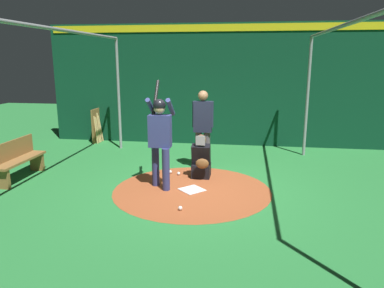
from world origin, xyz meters
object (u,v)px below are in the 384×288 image
(baseball_1, at_px, (180,208))
(baseball_2, at_px, (170,172))
(catcher, at_px, (201,161))
(umpire, at_px, (203,125))
(batter, at_px, (160,134))
(bench, at_px, (17,159))
(bat_rack, at_px, (98,126))
(baseball_0, at_px, (179,173))
(home_plate, at_px, (192,190))

(baseball_1, height_order, baseball_2, same)
(catcher, bearing_deg, umpire, -175.66)
(batter, bearing_deg, bench, -91.47)
(bench, bearing_deg, baseball_2, 104.80)
(bat_rack, bearing_deg, baseball_1, 35.42)
(catcher, relative_size, bench, 0.64)
(batter, relative_size, baseball_0, 28.96)
(home_plate, height_order, baseball_1, baseball_1)
(home_plate, distance_m, baseball_2, 1.19)
(bench, bearing_deg, batter, 88.53)
(bench, relative_size, baseball_2, 20.41)
(catcher, height_order, baseball_0, catcher)
(baseball_0, bearing_deg, bat_rack, -134.10)
(home_plate, bearing_deg, batter, -95.98)
(umpire, height_order, bat_rack, umpire)
(umpire, height_order, baseball_0, umpire)
(home_plate, bearing_deg, bat_rack, -137.78)
(umpire, xyz_separation_m, baseball_1, (2.51, -0.08, -1.01))
(baseball_0, bearing_deg, baseball_1, 11.49)
(batter, relative_size, umpire, 1.15)
(home_plate, height_order, bat_rack, bat_rack)
(bat_rack, bearing_deg, umpire, 55.70)
(bench, xyz_separation_m, baseball_1, (1.17, 3.80, -0.39))
(bat_rack, bearing_deg, catcher, 49.58)
(catcher, xyz_separation_m, bat_rack, (-3.12, -3.67, 0.11))
(baseball_2, bearing_deg, umpire, 125.81)
(batter, distance_m, bench, 3.27)
(batter, height_order, baseball_0, batter)
(home_plate, height_order, catcher, catcher)
(home_plate, height_order, baseball_2, baseball_2)
(umpire, distance_m, baseball_1, 2.70)
(bat_rack, relative_size, bench, 0.70)
(home_plate, height_order, batter, batter)
(umpire, xyz_separation_m, baseball_0, (0.58, -0.47, -1.01))
(umpire, bearing_deg, baseball_0, -39.00)
(bench, bearing_deg, bat_rack, 176.07)
(umpire, xyz_separation_m, bat_rack, (-2.47, -3.62, -0.56))
(baseball_0, height_order, baseball_2, same)
(bat_rack, bearing_deg, home_plate, 42.22)
(bench, relative_size, baseball_0, 20.41)
(baseball_0, bearing_deg, batter, -14.01)
(baseball_0, bearing_deg, catcher, 81.91)
(batter, bearing_deg, catcher, 136.29)
(catcher, xyz_separation_m, bench, (0.68, -3.93, 0.05))
(umpire, bearing_deg, home_plate, -1.10)
(umpire, distance_m, bat_rack, 4.41)
(baseball_2, bearing_deg, batter, 0.03)
(bat_rack, distance_m, baseball_0, 4.40)
(baseball_1, xyz_separation_m, baseball_2, (-2.01, -0.60, 0.00))
(catcher, bearing_deg, bat_rack, -130.42)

